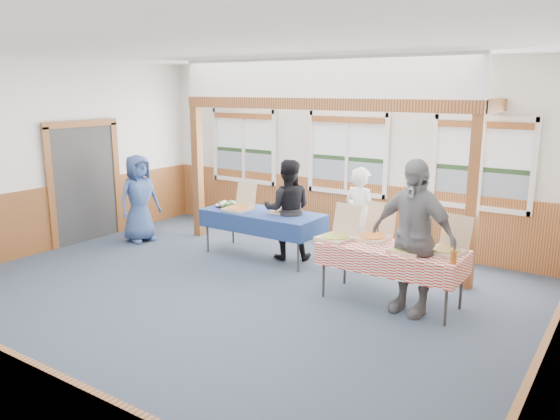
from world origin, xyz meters
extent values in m
plane|color=#2B3545|center=(0.00, 0.00, 0.00)|extent=(8.00, 8.00, 0.00)
plane|color=white|center=(0.00, 0.00, 3.20)|extent=(8.00, 8.00, 0.00)
plane|color=silver|center=(0.00, 3.50, 1.60)|extent=(8.00, 0.00, 8.00)
plane|color=silver|center=(-4.00, 0.00, 1.60)|extent=(0.00, 8.00, 8.00)
cube|color=brown|center=(0.00, 3.48, 0.55)|extent=(7.98, 0.05, 1.10)
cube|color=brown|center=(-3.98, 0.00, 0.55)|extent=(0.05, 6.98, 1.10)
cube|color=#323232|center=(-3.96, 0.90, 1.05)|extent=(0.06, 1.30, 2.10)
cube|color=white|center=(-2.30, 3.44, 0.91)|extent=(1.52, 0.05, 0.08)
cube|color=white|center=(-2.30, 3.44, 2.29)|extent=(1.52, 0.05, 0.08)
cube|color=white|center=(-3.04, 3.44, 1.60)|extent=(0.08, 0.05, 1.46)
cube|color=white|center=(-1.56, 3.44, 1.60)|extent=(0.08, 0.05, 1.46)
cube|color=white|center=(-2.30, 3.44, 1.60)|extent=(0.05, 0.05, 1.30)
cube|color=slate|center=(-2.30, 3.48, 1.21)|extent=(1.40, 0.02, 0.52)
cube|color=#1D381C|center=(-2.30, 3.48, 1.51)|extent=(1.40, 0.02, 0.08)
cube|color=#B3BCC1|center=(-2.30, 3.48, 1.90)|extent=(1.40, 0.02, 0.70)
cube|color=brown|center=(-2.30, 3.42, 2.19)|extent=(1.40, 0.07, 0.10)
cube|color=white|center=(0.00, 3.44, 0.91)|extent=(1.52, 0.05, 0.08)
cube|color=white|center=(0.00, 3.44, 2.29)|extent=(1.52, 0.05, 0.08)
cube|color=white|center=(-0.74, 3.44, 1.60)|extent=(0.08, 0.05, 1.46)
cube|color=white|center=(0.74, 3.44, 1.60)|extent=(0.08, 0.05, 1.46)
cube|color=white|center=(0.00, 3.44, 1.60)|extent=(0.05, 0.05, 1.30)
cube|color=slate|center=(0.00, 3.48, 1.21)|extent=(1.40, 0.02, 0.52)
cube|color=#1D381C|center=(0.00, 3.48, 1.51)|extent=(1.40, 0.02, 0.08)
cube|color=#B3BCC1|center=(0.00, 3.48, 1.90)|extent=(1.40, 0.02, 0.70)
cube|color=brown|center=(0.00, 3.42, 2.19)|extent=(1.40, 0.07, 0.10)
cube|color=white|center=(2.30, 3.44, 0.91)|extent=(1.52, 0.05, 0.08)
cube|color=white|center=(2.30, 3.44, 2.29)|extent=(1.52, 0.05, 0.08)
cube|color=white|center=(1.56, 3.44, 1.60)|extent=(0.08, 0.05, 1.46)
cube|color=white|center=(3.04, 3.44, 1.60)|extent=(0.08, 0.05, 1.46)
cube|color=white|center=(2.30, 3.44, 1.60)|extent=(0.05, 0.05, 1.30)
cube|color=slate|center=(2.30, 3.48, 1.21)|extent=(1.40, 0.02, 0.52)
cube|color=#1D381C|center=(2.30, 3.48, 1.51)|extent=(1.40, 0.02, 0.08)
cube|color=#B3BCC1|center=(2.30, 3.48, 1.90)|extent=(1.40, 0.02, 0.70)
cube|color=brown|center=(2.30, 3.42, 2.19)|extent=(1.40, 0.07, 0.10)
cube|color=#582613|center=(-2.50, 2.30, 1.20)|extent=(0.15, 0.15, 2.40)
cube|color=#582613|center=(2.50, 2.30, 1.20)|extent=(0.15, 0.15, 2.40)
cube|color=#582613|center=(0.00, 2.30, 2.49)|extent=(5.15, 0.18, 0.18)
cylinder|color=#323232|center=(-1.62, 1.54, 0.36)|extent=(0.04, 0.04, 0.73)
cylinder|color=#323232|center=(-1.62, 2.22, 0.36)|extent=(0.04, 0.04, 0.73)
cylinder|color=#323232|center=(0.19, 1.54, 0.36)|extent=(0.04, 0.04, 0.73)
cylinder|color=#323232|center=(0.19, 2.22, 0.36)|extent=(0.04, 0.04, 0.73)
cube|color=#323232|center=(-0.71, 1.88, 0.73)|extent=(1.97, 0.90, 0.03)
cube|color=navy|center=(-0.71, 1.88, 0.75)|extent=(2.03, 0.96, 0.01)
cube|color=navy|center=(-0.71, 1.45, 0.61)|extent=(1.99, 0.10, 0.28)
cube|color=navy|center=(-0.71, 2.31, 0.61)|extent=(1.99, 0.10, 0.28)
cylinder|color=#323232|center=(1.01, 0.87, 0.36)|extent=(0.04, 0.04, 0.73)
cylinder|color=#323232|center=(1.01, 1.48, 0.36)|extent=(0.04, 0.04, 0.73)
cylinder|color=#323232|center=(2.65, 0.87, 0.36)|extent=(0.04, 0.04, 0.73)
cylinder|color=#323232|center=(2.65, 1.48, 0.36)|extent=(0.04, 0.04, 0.73)
cube|color=#323232|center=(1.83, 1.18, 0.73)|extent=(1.90, 1.34, 0.03)
cube|color=#B52212|center=(1.83, 1.18, 0.75)|extent=(1.98, 1.42, 0.01)
cube|color=#B52212|center=(1.83, 0.78, 0.61)|extent=(1.69, 0.69, 0.28)
cube|color=#B52212|center=(1.83, 1.57, 0.61)|extent=(1.69, 0.69, 0.28)
cube|color=#CBAF87|center=(-1.11, 1.73, 0.78)|extent=(0.39, 0.39, 0.04)
cylinder|color=orange|center=(-1.11, 1.73, 0.81)|extent=(0.35, 0.35, 0.01)
cube|color=#CBAF87|center=(-1.11, 1.97, 0.99)|extent=(0.39, 0.10, 0.39)
cube|color=#CBAF87|center=(-0.36, 2.00, 0.78)|extent=(0.38, 0.38, 0.04)
cylinder|color=#BFB958|center=(-0.36, 2.00, 0.81)|extent=(0.33, 0.33, 0.01)
cube|color=#CBAF87|center=(-0.37, 2.23, 0.98)|extent=(0.37, 0.09, 0.37)
cube|color=#CBAF87|center=(1.08, 1.04, 0.78)|extent=(0.47, 0.47, 0.05)
cylinder|color=gold|center=(1.08, 1.04, 0.81)|extent=(0.42, 0.42, 0.01)
cube|color=#CBAF87|center=(1.12, 1.28, 1.00)|extent=(0.42, 0.17, 0.40)
cube|color=#CBAF87|center=(1.48, 1.33, 0.78)|extent=(0.43, 0.43, 0.05)
cylinder|color=orange|center=(1.48, 1.33, 0.81)|extent=(0.38, 0.38, 0.01)
cube|color=#CBAF87|center=(1.49, 1.58, 1.01)|extent=(0.42, 0.11, 0.41)
cube|color=#CBAF87|center=(2.08, 1.06, 0.78)|extent=(0.41, 0.41, 0.04)
cylinder|color=gold|center=(2.08, 1.06, 0.81)|extent=(0.36, 0.36, 0.01)
cube|color=#CBAF87|center=(2.10, 1.29, 0.99)|extent=(0.39, 0.12, 0.38)
cube|color=#CBAF87|center=(2.48, 1.28, 0.78)|extent=(0.48, 0.48, 0.05)
cylinder|color=#BFB958|center=(2.48, 1.28, 0.81)|extent=(0.42, 0.42, 0.01)
cube|color=#CBAF87|center=(2.53, 1.52, 1.00)|extent=(0.41, 0.18, 0.40)
cylinder|color=black|center=(-1.46, 1.88, 0.77)|extent=(0.39, 0.39, 0.03)
cylinder|color=white|center=(-1.46, 1.88, 0.80)|extent=(0.09, 0.09, 0.04)
sphere|color=#316F2A|center=(-1.36, 1.88, 0.80)|extent=(0.09, 0.09, 0.09)
sphere|color=beige|center=(-1.40, 1.96, 0.80)|extent=(0.09, 0.09, 0.09)
sphere|color=#316F2A|center=(-1.49, 1.98, 0.80)|extent=(0.09, 0.09, 0.09)
sphere|color=beige|center=(-1.56, 1.93, 0.80)|extent=(0.09, 0.09, 0.09)
sphere|color=#316F2A|center=(-1.56, 1.83, 0.80)|extent=(0.09, 0.09, 0.09)
sphere|color=beige|center=(-1.49, 1.78, 0.80)|extent=(0.09, 0.09, 0.09)
sphere|color=#316F2A|center=(-1.40, 1.80, 0.80)|extent=(0.09, 0.09, 0.09)
cylinder|color=#9B4D19|center=(2.68, 0.93, 0.83)|extent=(0.07, 0.07, 0.15)
imported|color=white|center=(0.87, 2.24, 0.79)|extent=(0.65, 0.51, 1.58)
imported|color=black|center=(-0.33, 2.04, 0.81)|extent=(1.00, 0.93, 1.63)
imported|color=#32487D|center=(-3.10, 1.39, 0.79)|extent=(0.64, 0.86, 1.58)
imported|color=slate|center=(2.13, 1.06, 0.96)|extent=(1.19, 0.65, 1.93)
camera|label=1|loc=(4.38, -5.15, 2.74)|focal=35.00mm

